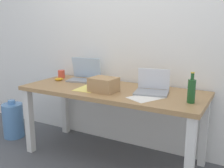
# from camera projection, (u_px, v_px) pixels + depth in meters

# --- Properties ---
(ground_plane) EXTENTS (8.00, 8.00, 0.00)m
(ground_plane) POSITION_uv_depth(u_px,v_px,m) (112.00, 157.00, 2.72)
(ground_plane) COLOR #515459
(back_wall) EXTENTS (5.20, 0.08, 2.60)m
(back_wall) POSITION_uv_depth(u_px,v_px,m) (131.00, 31.00, 2.79)
(back_wall) COLOR white
(back_wall) RESTS_ON ground
(desk) EXTENTS (1.82, 0.72, 0.74)m
(desk) POSITION_uv_depth(u_px,v_px,m) (112.00, 98.00, 2.58)
(desk) COLOR #A37A4C
(desk) RESTS_ON ground
(laptop_left) EXTENTS (0.37, 0.28, 0.26)m
(laptop_left) POSITION_uv_depth(u_px,v_px,m) (85.00, 75.00, 2.92)
(laptop_left) COLOR gray
(laptop_left) RESTS_ON desk
(laptop_right) EXTENTS (0.34, 0.30, 0.21)m
(laptop_right) POSITION_uv_depth(u_px,v_px,m) (152.00, 88.00, 2.41)
(laptop_right) COLOR gray
(laptop_right) RESTS_ON desk
(beer_bottle) EXTENTS (0.06, 0.06, 0.25)m
(beer_bottle) POSITION_uv_depth(u_px,v_px,m) (191.00, 90.00, 2.08)
(beer_bottle) COLOR #1E5123
(beer_bottle) RESTS_ON desk
(computer_mouse) EXTENTS (0.11, 0.12, 0.03)m
(computer_mouse) POSITION_uv_depth(u_px,v_px,m) (59.00, 79.00, 2.93)
(computer_mouse) COLOR gold
(computer_mouse) RESTS_ON desk
(cardboard_box) EXTENTS (0.26, 0.21, 0.13)m
(cardboard_box) POSITION_uv_depth(u_px,v_px,m) (104.00, 85.00, 2.44)
(cardboard_box) COLOR tan
(cardboard_box) RESTS_ON desk
(coffee_mug) EXTENTS (0.08, 0.08, 0.09)m
(coffee_mug) POSITION_uv_depth(u_px,v_px,m) (61.00, 74.00, 3.06)
(coffee_mug) COLOR #D84C38
(coffee_mug) RESTS_ON desk
(paper_yellow_folder) EXTENTS (0.23, 0.31, 0.00)m
(paper_yellow_folder) POSITION_uv_depth(u_px,v_px,m) (89.00, 88.00, 2.57)
(paper_yellow_folder) COLOR #F4E06B
(paper_yellow_folder) RESTS_ON desk
(paper_sheet_front_right) EXTENTS (0.32, 0.36, 0.00)m
(paper_sheet_front_right) POSITION_uv_depth(u_px,v_px,m) (146.00, 98.00, 2.25)
(paper_sheet_front_right) COLOR white
(paper_sheet_front_right) RESTS_ON desk
(water_cooler_jug) EXTENTS (0.25, 0.25, 0.47)m
(water_cooler_jug) POSITION_uv_depth(u_px,v_px,m) (13.00, 120.00, 3.19)
(water_cooler_jug) COLOR #598CC6
(water_cooler_jug) RESTS_ON ground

